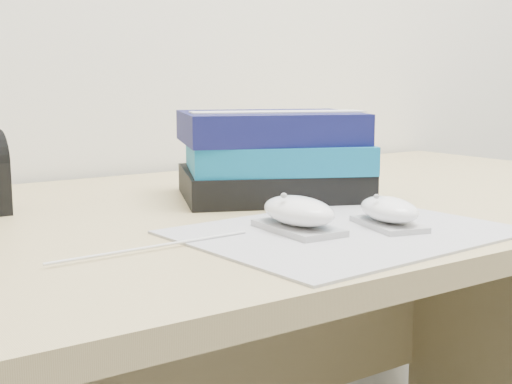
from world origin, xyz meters
TOP-DOWN VIEW (x-y plane):
  - desk at (0.00, 1.64)m, footprint 1.60×0.80m
  - mousepad at (-0.02, 1.35)m, footprint 0.39×0.32m
  - mouse_rear at (-0.07, 1.38)m, footprint 0.07×0.12m
  - mouse_front at (0.04, 1.33)m, footprint 0.08×0.11m
  - usb_cable at (-0.25, 1.40)m, footprint 0.25×0.01m
  - book_stack at (0.06, 1.61)m, footprint 0.34×0.31m

SIDE VIEW (x-z plane):
  - desk at x=0.00m, z-range 0.13..0.86m
  - mousepad at x=-0.02m, z-range 0.73..0.73m
  - usb_cable at x=-0.25m, z-range 0.73..0.74m
  - mouse_front at x=0.04m, z-range 0.73..0.77m
  - mouse_rear at x=-0.07m, z-range 0.73..0.78m
  - book_stack at x=0.06m, z-range 0.73..0.86m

